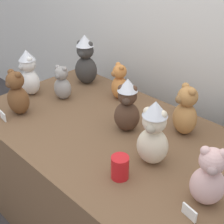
# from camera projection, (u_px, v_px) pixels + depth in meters

# --- Properties ---
(wall_back) EXTENTS (7.00, 0.08, 2.60)m
(wall_back) POSITION_uv_depth(u_px,v_px,m) (195.00, 15.00, 1.88)
(wall_back) COLOR silver
(wall_back) RESTS_ON ground_plane
(display_table) EXTENTS (1.65, 0.94, 0.79)m
(display_table) POSITION_uv_depth(u_px,v_px,m) (112.00, 184.00, 1.89)
(display_table) COLOR brown
(display_table) RESTS_ON ground_plane
(teddy_bear_charcoal) EXTENTS (0.20, 0.19, 0.35)m
(teddy_bear_charcoal) POSITION_uv_depth(u_px,v_px,m) (86.00, 60.00, 2.14)
(teddy_bear_charcoal) COLOR #383533
(teddy_bear_charcoal) RESTS_ON display_table
(teddy_bear_ash) EXTENTS (0.14, 0.13, 0.23)m
(teddy_bear_ash) POSITION_uv_depth(u_px,v_px,m) (62.00, 84.00, 1.97)
(teddy_bear_ash) COLOR gray
(teddy_bear_ash) RESTS_ON display_table
(teddy_bear_blush) EXTENTS (0.18, 0.17, 0.27)m
(teddy_bear_blush) POSITION_uv_depth(u_px,v_px,m) (209.00, 178.00, 1.19)
(teddy_bear_blush) COLOR beige
(teddy_bear_blush) RESTS_ON display_table
(teddy_bear_cream) EXTENTS (0.18, 0.17, 0.33)m
(teddy_bear_cream) POSITION_uv_depth(u_px,v_px,m) (153.00, 134.00, 1.39)
(teddy_bear_cream) COLOR beige
(teddy_bear_cream) RESTS_ON display_table
(teddy_bear_ginger) EXTENTS (0.15, 0.14, 0.24)m
(teddy_bear_ginger) POSITION_uv_depth(u_px,v_px,m) (119.00, 83.00, 1.97)
(teddy_bear_ginger) COLOR #D17F3D
(teddy_bear_ginger) RESTS_ON display_table
(teddy_bear_caramel) EXTENTS (0.18, 0.18, 0.28)m
(teddy_bear_caramel) POSITION_uv_depth(u_px,v_px,m) (185.00, 112.00, 1.61)
(teddy_bear_caramel) COLOR #B27A42
(teddy_bear_caramel) RESTS_ON display_table
(teddy_bear_cocoa) EXTENTS (0.18, 0.17, 0.31)m
(teddy_bear_cocoa) POSITION_uv_depth(u_px,v_px,m) (127.00, 106.00, 1.63)
(teddy_bear_cocoa) COLOR #4C3323
(teddy_bear_cocoa) RESTS_ON display_table
(teddy_bear_chestnut) EXTENTS (0.15, 0.13, 0.27)m
(teddy_bear_chestnut) POSITION_uv_depth(u_px,v_px,m) (18.00, 94.00, 1.80)
(teddy_bear_chestnut) COLOR brown
(teddy_bear_chestnut) RESTS_ON display_table
(teddy_bear_snow) EXTENTS (0.15, 0.13, 0.31)m
(teddy_bear_snow) POSITION_uv_depth(u_px,v_px,m) (29.00, 73.00, 2.00)
(teddy_bear_snow) COLOR white
(teddy_bear_snow) RESTS_ON display_table
(party_cup_red) EXTENTS (0.08, 0.08, 0.11)m
(party_cup_red) POSITION_uv_depth(u_px,v_px,m) (120.00, 167.00, 1.35)
(party_cup_red) COLOR red
(party_cup_red) RESTS_ON display_table
(name_card_front_left) EXTENTS (0.07, 0.02, 0.05)m
(name_card_front_left) POSITION_uv_depth(u_px,v_px,m) (189.00, 212.00, 1.17)
(name_card_front_left) COLOR white
(name_card_front_left) RESTS_ON display_table
(name_card_front_middle) EXTENTS (0.07, 0.02, 0.05)m
(name_card_front_middle) POSITION_uv_depth(u_px,v_px,m) (3.00, 116.00, 1.78)
(name_card_front_middle) COLOR white
(name_card_front_middle) RESTS_ON display_table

